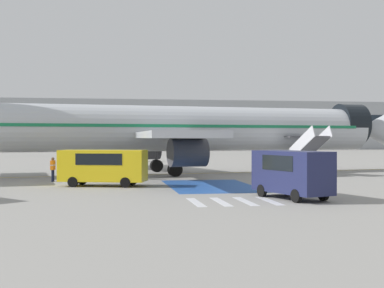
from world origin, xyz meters
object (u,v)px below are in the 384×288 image
at_px(service_van_2, 103,165).
at_px(ground_crew_2, 135,166).
at_px(airliner, 177,129).
at_px(fuel_tanker, 98,149).
at_px(boarding_stairs_forward, 309,163).
at_px(terminal_building, 187,125).
at_px(ground_crew_0, 72,167).
at_px(service_van_3, 292,170).
at_px(ground_crew_1, 53,168).

height_order(service_van_2, ground_crew_2, service_van_2).
distance_m(airliner, fuel_tanker, 24.68).
xyz_separation_m(boarding_stairs_forward, terminal_building, (4.48, 93.01, 5.17)).
distance_m(ground_crew_0, ground_crew_2, 4.45).
distance_m(fuel_tanker, ground_crew_2, 29.36).
bearing_deg(fuel_tanker, boarding_stairs_forward, -149.38).
height_order(service_van_3, ground_crew_0, service_van_3).
xyz_separation_m(airliner, fuel_tanker, (-6.74, 23.64, -2.19)).
bearing_deg(service_van_3, fuel_tanker, -94.77).
bearing_deg(ground_crew_0, ground_crew_1, 84.16).
bearing_deg(fuel_tanker, ground_crew_1, 172.28).
xyz_separation_m(boarding_stairs_forward, service_van_3, (-7.32, -16.16, 0.42)).
bearing_deg(ground_crew_1, terminal_building, 3.36).
relative_size(fuel_tanker, service_van_3, 2.05).
relative_size(airliner, ground_crew_1, 25.86).
bearing_deg(ground_crew_1, ground_crew_2, -63.32).
relative_size(boarding_stairs_forward, fuel_tanker, 0.55).
height_order(service_van_3, ground_crew_2, service_van_3).
bearing_deg(ground_crew_1, ground_crew_0, -28.11).
height_order(fuel_tanker, service_van_2, fuel_tanker).
height_order(fuel_tanker, ground_crew_1, fuel_tanker).
bearing_deg(ground_crew_0, service_van_2, 152.42).
relative_size(service_van_2, terminal_building, 0.05).
bearing_deg(ground_crew_1, fuel_tanker, 12.33).
height_order(boarding_stairs_forward, ground_crew_2, boarding_stairs_forward).
xyz_separation_m(boarding_stairs_forward, service_van_2, (-16.63, -7.60, 0.37)).
bearing_deg(service_van_3, terminal_building, -114.06).
xyz_separation_m(airliner, ground_crew_1, (-9.54, -6.47, -2.84)).
xyz_separation_m(fuel_tanker, ground_crew_1, (-2.79, -30.11, -0.66)).
bearing_deg(ground_crew_2, service_van_3, 42.78).
distance_m(fuel_tanker, service_van_2, 34.18).
height_order(boarding_stairs_forward, service_van_3, boarding_stairs_forward).
relative_size(ground_crew_2, terminal_building, 0.01).
bearing_deg(ground_crew_0, fuel_tanker, -53.13).
bearing_deg(airliner, ground_crew_1, -64.27).
bearing_deg(service_van_2, ground_crew_0, 39.07).
bearing_deg(boarding_stairs_forward, terminal_building, 78.80).
bearing_deg(airliner, service_van_3, 1.12).
relative_size(fuel_tanker, service_van_2, 1.75).
bearing_deg(boarding_stairs_forward, service_van_3, -122.82).
xyz_separation_m(service_van_3, ground_crew_1, (-12.75, 12.62, -0.44)).
height_order(airliner, service_van_3, airliner).
xyz_separation_m(airliner, ground_crew_2, (-3.84, -5.57, -2.83)).
bearing_deg(ground_crew_0, service_van_3, 169.61).
height_order(service_van_3, terminal_building, terminal_building).
bearing_deg(fuel_tanker, ground_crew_2, -176.74).
xyz_separation_m(boarding_stairs_forward, fuel_tanker, (-17.28, 26.57, 0.64)).
bearing_deg(service_van_3, ground_crew_0, -68.18).
distance_m(airliner, terminal_building, 91.35).
xyz_separation_m(ground_crew_1, ground_crew_2, (5.70, 0.91, 0.01)).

